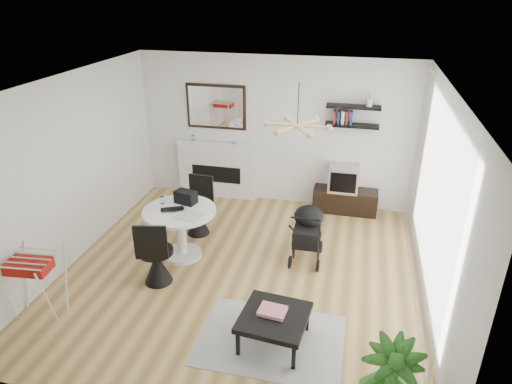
% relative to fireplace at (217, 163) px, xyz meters
% --- Properties ---
extents(floor, '(5.00, 5.00, 0.00)m').
position_rel_fireplace_xyz_m(floor, '(1.10, -2.42, -0.69)').
color(floor, olive).
rests_on(floor, ground).
extents(ceiling, '(5.00, 5.00, 0.00)m').
position_rel_fireplace_xyz_m(ceiling, '(1.10, -2.42, 2.01)').
color(ceiling, white).
rests_on(ceiling, wall_back).
extents(wall_back, '(5.00, 0.00, 5.00)m').
position_rel_fireplace_xyz_m(wall_back, '(1.10, 0.08, 0.66)').
color(wall_back, white).
rests_on(wall_back, floor).
extents(wall_left, '(0.00, 5.00, 5.00)m').
position_rel_fireplace_xyz_m(wall_left, '(-1.40, -2.42, 0.66)').
color(wall_left, white).
rests_on(wall_left, floor).
extents(wall_right, '(0.00, 5.00, 5.00)m').
position_rel_fireplace_xyz_m(wall_right, '(3.60, -2.42, 0.66)').
color(wall_right, white).
rests_on(wall_right, floor).
extents(sheer_curtain, '(0.04, 3.60, 2.60)m').
position_rel_fireplace_xyz_m(sheer_curtain, '(3.50, -2.22, 0.66)').
color(sheer_curtain, white).
rests_on(sheer_curtain, wall_right).
extents(fireplace, '(1.50, 0.17, 2.16)m').
position_rel_fireplace_xyz_m(fireplace, '(0.00, 0.00, 0.00)').
color(fireplace, white).
rests_on(fireplace, floor).
extents(shelf_lower, '(0.90, 0.25, 0.04)m').
position_rel_fireplace_xyz_m(shelf_lower, '(2.45, -0.05, 0.91)').
color(shelf_lower, black).
rests_on(shelf_lower, wall_back).
extents(shelf_upper, '(0.90, 0.25, 0.04)m').
position_rel_fireplace_xyz_m(shelf_upper, '(2.45, -0.05, 1.23)').
color(shelf_upper, black).
rests_on(shelf_upper, wall_back).
extents(pendant_lamp, '(0.90, 0.90, 0.10)m').
position_rel_fireplace_xyz_m(pendant_lamp, '(1.80, -2.12, 1.46)').
color(pendant_lamp, tan).
rests_on(pendant_lamp, ceiling).
extents(tv_console, '(1.14, 0.40, 0.43)m').
position_rel_fireplace_xyz_m(tv_console, '(2.45, -0.13, -0.47)').
color(tv_console, black).
rests_on(tv_console, floor).
extents(crt_tv, '(0.52, 0.46, 0.46)m').
position_rel_fireplace_xyz_m(crt_tv, '(2.39, -0.14, -0.03)').
color(crt_tv, '#B4B5B7').
rests_on(crt_tv, tv_console).
extents(dining_table, '(1.08, 1.08, 0.79)m').
position_rel_fireplace_xyz_m(dining_table, '(0.12, -2.21, -0.16)').
color(dining_table, white).
rests_on(dining_table, floor).
extents(laptop, '(0.39, 0.33, 0.03)m').
position_rel_fireplace_xyz_m(laptop, '(0.05, -2.29, 0.12)').
color(laptop, black).
rests_on(laptop, dining_table).
extents(black_bag, '(0.36, 0.26, 0.19)m').
position_rel_fireplace_xyz_m(black_bag, '(0.14, -1.96, 0.20)').
color(black_bag, black).
rests_on(black_bag, dining_table).
extents(newspaper, '(0.43, 0.38, 0.01)m').
position_rel_fireplace_xyz_m(newspaper, '(0.34, -2.36, 0.11)').
color(newspaper, white).
rests_on(newspaper, dining_table).
extents(drinking_glass, '(0.07, 0.07, 0.11)m').
position_rel_fireplace_xyz_m(drinking_glass, '(-0.20, -2.06, 0.16)').
color(drinking_glass, white).
rests_on(drinking_glass, dining_table).
extents(chair_far, '(0.46, 0.47, 0.96)m').
position_rel_fireplace_xyz_m(chair_far, '(0.12, -1.46, -0.38)').
color(chair_far, black).
rests_on(chair_far, floor).
extents(chair_near, '(0.50, 0.52, 1.00)m').
position_rel_fireplace_xyz_m(chair_near, '(0.04, -2.91, -0.37)').
color(chair_near, black).
rests_on(chair_near, floor).
extents(drying_rack, '(0.63, 0.59, 0.87)m').
position_rel_fireplace_xyz_m(drying_rack, '(-1.08, -3.90, -0.23)').
color(drying_rack, white).
rests_on(drying_rack, floor).
extents(stroller, '(0.47, 0.76, 0.91)m').
position_rel_fireplace_xyz_m(stroller, '(1.97, -1.82, -0.30)').
color(stroller, black).
rests_on(stroller, floor).
extents(rug, '(1.67, 1.21, 0.01)m').
position_rel_fireplace_xyz_m(rug, '(1.80, -3.68, -0.68)').
color(rug, gray).
rests_on(rug, floor).
extents(coffee_table, '(0.82, 0.82, 0.38)m').
position_rel_fireplace_xyz_m(coffee_table, '(1.84, -3.70, -0.33)').
color(coffee_table, black).
rests_on(coffee_table, rug).
extents(magazines, '(0.33, 0.27, 0.04)m').
position_rel_fireplace_xyz_m(magazines, '(1.81, -3.66, -0.27)').
color(magazines, '#D9364C').
rests_on(magazines, coffee_table).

